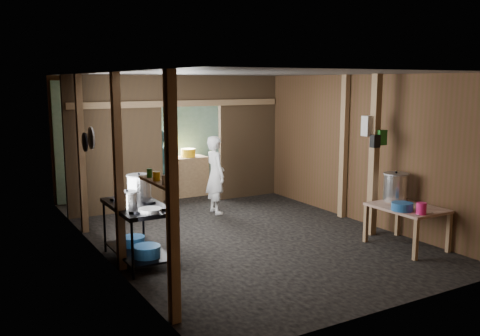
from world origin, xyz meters
TOP-DOWN VIEW (x-y plane):
  - floor at (0.00, 0.00)m, footprint 4.50×7.00m
  - ceiling at (0.00, 0.00)m, footprint 4.50×7.00m
  - wall_back at (0.00, 3.50)m, footprint 4.50×0.00m
  - wall_front at (0.00, -3.50)m, footprint 4.50×0.00m
  - wall_left at (-2.25, 0.00)m, footprint 0.00×7.00m
  - wall_right at (2.25, 0.00)m, footprint 0.00×7.00m
  - partition_left at (-1.32, 2.20)m, footprint 1.85×0.10m
  - partition_right at (1.57, 2.20)m, footprint 1.35×0.10m
  - partition_header at (0.25, 2.20)m, footprint 1.30×0.10m
  - turquoise_panel at (0.00, 3.44)m, footprint 4.40×0.06m
  - back_counter at (0.30, 2.95)m, footprint 1.20×0.50m
  - wall_clock at (0.25, 3.40)m, footprint 0.20×0.03m
  - post_left_a at (-2.18, -2.60)m, footprint 0.10×0.12m
  - post_left_b at (-2.18, -0.80)m, footprint 0.10×0.12m
  - post_left_c at (-2.18, 1.20)m, footprint 0.10×0.12m
  - post_right at (2.18, -0.20)m, footprint 0.10×0.12m
  - post_free at (1.85, -1.30)m, footprint 0.12×0.12m
  - cross_beam at (0.00, 2.15)m, footprint 4.40×0.12m
  - pan_lid_big at (-2.21, 0.40)m, footprint 0.03×0.34m
  - pan_lid_small at (-2.21, 0.80)m, footprint 0.03×0.30m
  - wall_shelf at (-2.15, -2.10)m, footprint 0.14×0.80m
  - jar_white at (-2.15, -2.35)m, footprint 0.07×0.07m
  - jar_yellow at (-2.15, -2.10)m, footprint 0.08×0.08m
  - jar_green at (-2.15, -1.88)m, footprint 0.06×0.06m
  - bag_white at (1.80, -1.22)m, footprint 0.22×0.15m
  - bag_green at (1.92, -1.36)m, footprint 0.16×0.12m
  - bag_black at (1.78, -1.38)m, footprint 0.14×0.10m
  - gas_range at (-1.88, -0.63)m, footprint 0.71×1.37m
  - prep_table at (1.83, -2.05)m, footprint 0.77×1.06m
  - stove_pot_large at (-1.71, -0.23)m, footprint 0.42×0.42m
  - stove_pot_med at (-2.05, -0.72)m, footprint 0.29×0.29m
  - frying_pan at (-1.88, -1.12)m, footprint 0.39×0.57m
  - blue_tub_front at (-1.88, -0.95)m, footprint 0.37×0.37m
  - blue_tub_back at (-1.88, -0.39)m, footprint 0.33×0.33m
  - stock_pot at (1.96, -1.68)m, footprint 0.44×0.44m
  - wash_basin at (1.58, -2.18)m, footprint 0.37×0.37m
  - pink_bucket at (1.64, -2.47)m, footprint 0.18×0.18m
  - knife at (1.68, -2.50)m, footprint 0.30×0.09m
  - yellow_tub at (0.52, 2.95)m, footprint 0.32×0.32m
  - red_cup at (-0.08, 2.95)m, footprint 0.12×0.12m
  - cook at (0.30, 1.24)m, footprint 0.38×0.56m
  - worker_back at (-0.25, 2.84)m, footprint 0.86×0.76m

SIDE VIEW (x-z plane):
  - floor at x=0.00m, z-range 0.00..0.00m
  - blue_tub_back at x=-1.88m, z-range 0.16..0.29m
  - blue_tub_front at x=-1.88m, z-range 0.16..0.31m
  - prep_table at x=1.83m, z-range 0.00..0.63m
  - gas_range at x=-1.88m, z-range 0.00..0.81m
  - back_counter at x=0.30m, z-range 0.00..0.85m
  - knife at x=1.68m, z-range 0.63..0.64m
  - wash_basin at x=1.58m, z-range 0.63..0.74m
  - pink_bucket at x=1.64m, z-range 0.63..0.79m
  - cook at x=0.30m, z-range 0.00..1.47m
  - worker_back at x=-0.25m, z-range 0.00..1.49m
  - frying_pan at x=-1.88m, z-range 0.80..0.87m
  - stock_pot at x=1.96m, z-range 0.61..1.07m
  - stove_pot_med at x=-2.05m, z-range 0.79..1.03m
  - red_cup at x=-0.08m, z-range 0.85..0.99m
  - yellow_tub at x=0.52m, z-range 0.85..1.03m
  - stove_pot_large at x=-1.71m, z-range 0.79..1.15m
  - turquoise_panel at x=0.00m, z-range 0.00..2.50m
  - wall_back at x=0.00m, z-range 0.00..2.60m
  - wall_front at x=0.00m, z-range 0.00..2.60m
  - wall_left at x=-2.25m, z-range 0.00..2.60m
  - wall_right at x=2.25m, z-range 0.00..2.60m
  - partition_left at x=-1.32m, z-range 0.00..2.60m
  - partition_right at x=1.57m, z-range 0.00..2.60m
  - post_left_a at x=-2.18m, z-range 0.00..2.60m
  - post_left_b at x=-2.18m, z-range 0.00..2.60m
  - post_left_c at x=-2.18m, z-range 0.00..2.60m
  - post_right at x=2.18m, z-range 0.00..2.60m
  - post_free at x=1.85m, z-range 0.00..2.60m
  - wall_shelf at x=-2.15m, z-range 1.39..1.41m
  - jar_white at x=-2.15m, z-range 1.42..1.52m
  - jar_yellow at x=-2.15m, z-range 1.42..1.52m
  - jar_green at x=-2.15m, z-range 1.42..1.52m
  - pan_lid_small at x=-2.21m, z-range 1.40..1.70m
  - bag_black at x=1.78m, z-range 1.45..1.65m
  - bag_green at x=1.92m, z-range 1.48..1.72m
  - pan_lid_big at x=-2.21m, z-range 1.48..1.82m
  - bag_white at x=1.80m, z-range 1.62..1.94m
  - wall_clock at x=0.25m, z-range 1.80..2.00m
  - cross_beam at x=0.00m, z-range 1.99..2.11m
  - partition_header at x=0.25m, z-range 2.00..2.60m
  - ceiling at x=0.00m, z-range 2.60..2.60m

